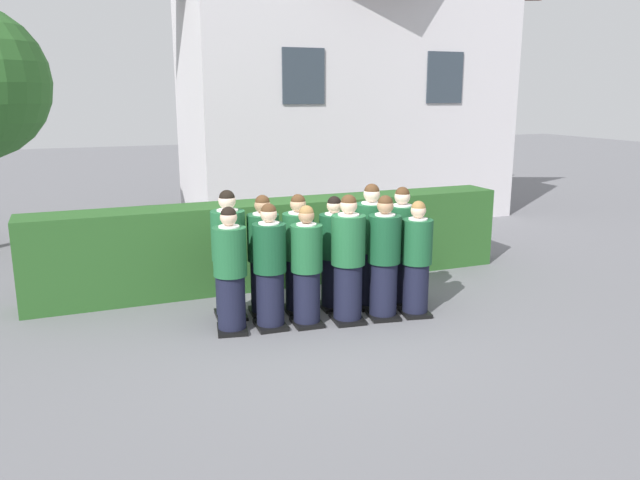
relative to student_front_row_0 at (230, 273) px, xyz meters
name	(u,v)px	position (x,y,z in m)	size (l,w,h in m)	color
ground_plane	(328,322)	(1.23, -0.17, -0.76)	(60.00, 60.00, 0.00)	slate
student_front_row_0	(230,273)	(0.00, 0.00, 0.00)	(0.45, 0.54, 1.59)	black
student_front_row_1	(270,270)	(0.49, -0.05, 0.01)	(0.42, 0.48, 1.61)	black
student_front_row_2	(307,269)	(0.96, -0.13, -0.01)	(0.41, 0.47, 1.56)	black
student_front_row_3	(348,262)	(1.50, -0.21, 0.04)	(0.44, 0.55, 1.68)	black
student_front_row_4	(384,260)	(2.00, -0.25, 0.03)	(0.46, 0.55, 1.65)	black
student_front_row_5	(417,261)	(2.45, -0.32, -0.02)	(0.44, 0.51, 1.56)	black
student_rear_row_0	(229,258)	(0.11, 0.52, 0.06)	(0.45, 0.56, 1.71)	black
student_rear_row_1	(264,258)	(0.57, 0.47, 0.02)	(0.42, 0.50, 1.63)	black
student_rear_row_2	(298,257)	(1.03, 0.38, 0.02)	(0.42, 0.49, 1.63)	black
student_rear_row_3	(334,256)	(1.54, 0.33, -0.01)	(0.41, 0.48, 1.58)	black
student_rear_row_4	(371,249)	(2.05, 0.23, 0.07)	(0.45, 0.56, 1.73)	black
student_rear_row_5	(401,249)	(2.49, 0.18, 0.04)	(0.46, 0.56, 1.67)	black
hedge	(280,242)	(1.23, 1.76, -0.10)	(7.49, 0.70, 1.31)	#285623
school_building_main	(347,53)	(4.49, 6.49, 3.08)	(7.85, 3.35, 7.47)	silver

